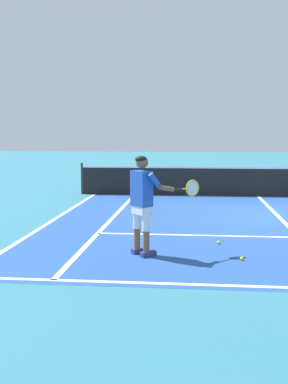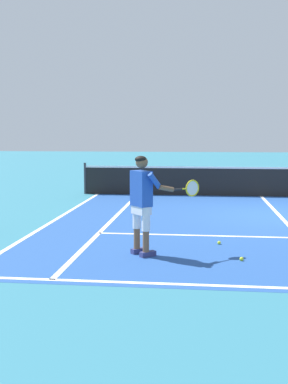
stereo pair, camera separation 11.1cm
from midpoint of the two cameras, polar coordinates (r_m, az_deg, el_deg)
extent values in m
plane|color=teal|center=(12.86, 15.10, -2.64)|extent=(80.00, 80.00, 0.00)
cube|color=#234C93|center=(11.79, 15.95, -3.53)|extent=(10.98, 10.07, 0.00)
cube|color=white|center=(13.38, 14.74, -2.25)|extent=(0.10, 6.40, 0.01)
cube|color=white|center=(11.78, -4.20, -3.27)|extent=(0.10, 9.67, 0.01)
cube|color=white|center=(12.09, -10.64, -3.11)|extent=(0.10, 9.67, 0.01)
cylinder|color=#333338|center=(16.77, -7.47, 1.59)|extent=(0.08, 0.08, 1.07)
cube|color=black|center=(16.46, 13.09, 1.09)|extent=(11.84, 0.02, 0.91)
cube|color=white|center=(16.42, 13.14, 2.77)|extent=(11.84, 0.03, 0.06)
cube|color=navy|center=(8.56, -0.96, -6.90)|extent=(0.28, 0.27, 0.09)
cube|color=navy|center=(8.34, 0.11, -7.28)|extent=(0.28, 0.27, 0.09)
cylinder|color=brown|center=(8.49, -1.19, -5.47)|extent=(0.11, 0.11, 0.36)
cylinder|color=silver|center=(8.42, -1.20, -2.91)|extent=(0.14, 0.14, 0.41)
cylinder|color=brown|center=(8.27, -0.12, -5.81)|extent=(0.11, 0.11, 0.36)
cylinder|color=silver|center=(8.19, -0.12, -3.18)|extent=(0.14, 0.14, 0.41)
cube|color=silver|center=(8.27, -0.67, -1.92)|extent=(0.37, 0.39, 0.20)
cube|color=#234CAD|center=(8.23, -0.67, 0.42)|extent=(0.41, 0.43, 0.60)
cylinder|color=brown|center=(8.43, -1.58, 0.24)|extent=(0.09, 0.09, 0.62)
cylinder|color=#234CAD|center=(8.05, 0.92, 1.35)|extent=(0.26, 0.24, 0.29)
cylinder|color=brown|center=(8.15, 2.28, 0.43)|extent=(0.27, 0.25, 0.14)
sphere|color=brown|center=(8.20, -0.62, 3.52)|extent=(0.21, 0.21, 0.21)
ellipsoid|color=black|center=(8.18, -0.73, 3.86)|extent=(0.28, 0.28, 0.12)
cylinder|color=#232326|center=(8.28, 3.55, 0.31)|extent=(0.17, 0.15, 0.03)
cylinder|color=yellow|center=(8.37, 4.36, 0.38)|extent=(0.09, 0.08, 0.02)
torus|color=yellow|center=(8.49, 5.33, 0.46)|extent=(0.24, 0.21, 0.30)
cylinder|color=silver|center=(8.49, 5.33, 0.46)|extent=(0.19, 0.17, 0.25)
sphere|color=#CCE02D|center=(8.24, 11.03, -7.67)|extent=(0.07, 0.07, 0.07)
sphere|color=#CCE02D|center=(9.34, 8.42, -5.88)|extent=(0.07, 0.07, 0.07)
camera|label=1|loc=(0.06, -90.37, -0.05)|focal=45.47mm
camera|label=2|loc=(0.06, 89.63, 0.05)|focal=45.47mm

